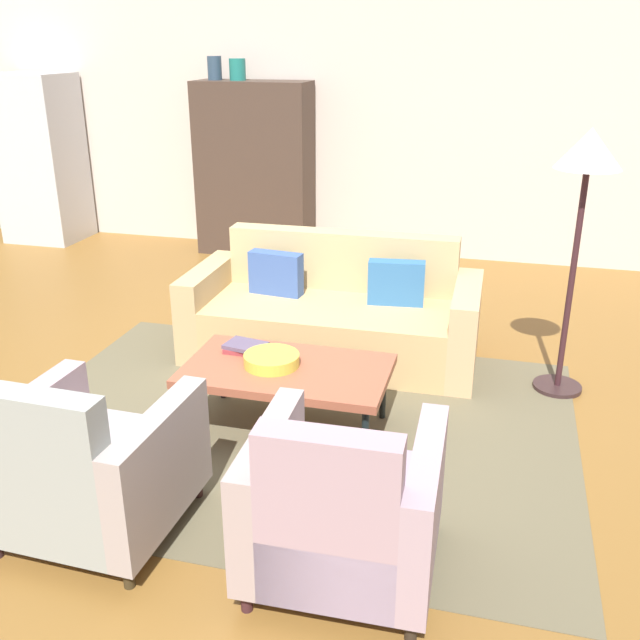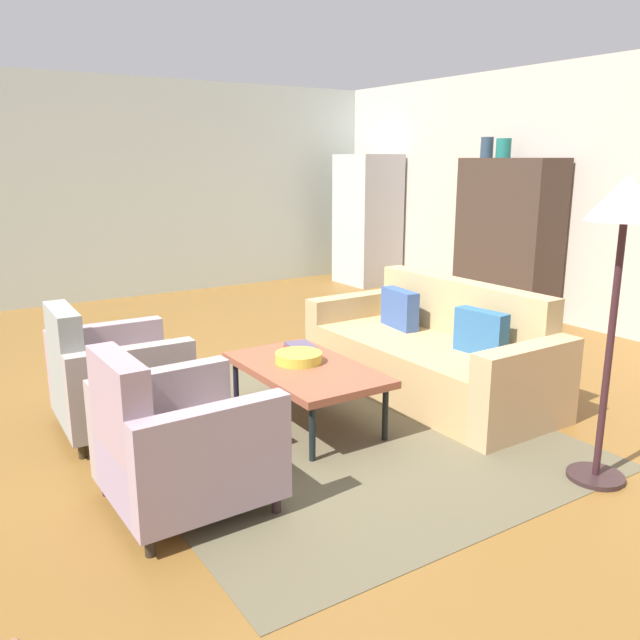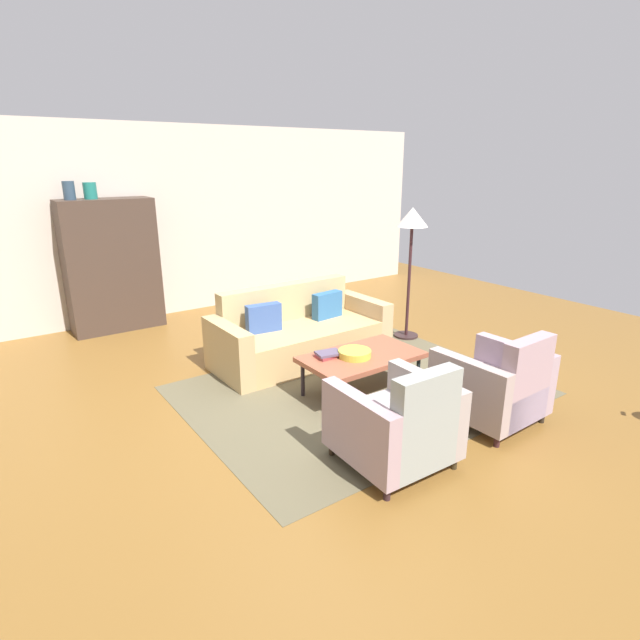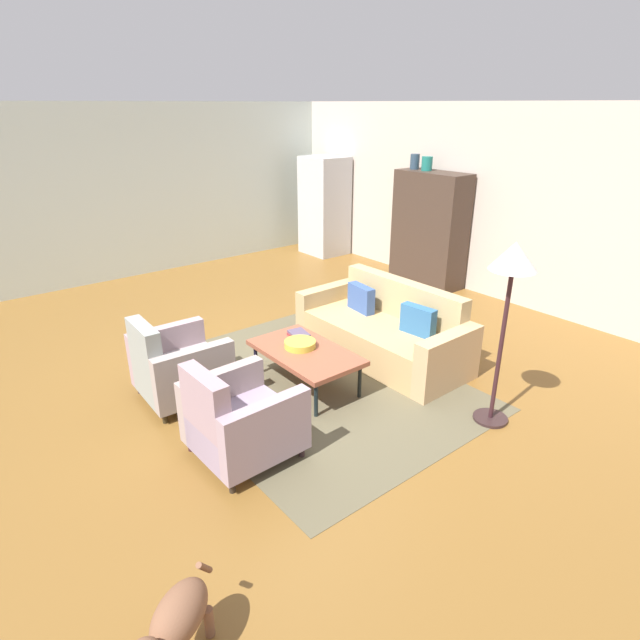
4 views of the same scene
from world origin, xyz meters
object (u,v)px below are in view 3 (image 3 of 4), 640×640
at_px(cabinet, 112,266).
at_px(book_stack, 329,354).
at_px(coffee_table, 362,358).
at_px(vase_tall, 69,190).
at_px(floor_lamp, 412,229).
at_px(armchair_right, 497,387).
at_px(armchair_left, 399,426).
at_px(vase_round, 90,191).
at_px(couch, 298,335).
at_px(fruit_bowl, 355,353).

bearing_deg(cabinet, book_stack, -71.55).
bearing_deg(coffee_table, vase_tall, 117.33).
relative_size(cabinet, floor_lamp, 1.05).
xyz_separation_m(armchair_right, floor_lamp, (1.00, 2.14, 1.10)).
xyz_separation_m(armchair_left, vase_round, (-1.01, 4.78, 1.56)).
bearing_deg(armchair_left, book_stack, 79.17).
distance_m(couch, cabinet, 2.90).
bearing_deg(book_stack, fruit_bowl, -33.99).
height_order(coffee_table, cabinet, cabinet).
bearing_deg(book_stack, armchair_right, -55.25).
distance_m(armchair_left, book_stack, 1.35).
xyz_separation_m(fruit_bowl, book_stack, (-0.22, 0.15, -0.01)).
distance_m(couch, book_stack, 1.10).
relative_size(armchair_right, fruit_bowl, 2.68).
height_order(armchair_right, cabinet, cabinet).
distance_m(armchair_left, armchair_right, 1.20).
xyz_separation_m(vase_tall, vase_round, (0.25, 0.00, -0.01)).
xyz_separation_m(fruit_bowl, vase_tall, (-1.77, 3.61, 1.47)).
bearing_deg(book_stack, vase_tall, 114.21).
distance_m(coffee_table, vase_tall, 4.35).
xyz_separation_m(couch, armchair_right, (0.60, -2.35, 0.06)).
height_order(couch, vase_tall, vase_tall).
distance_m(fruit_bowl, floor_lamp, 2.20).
distance_m(book_stack, cabinet, 3.69).
bearing_deg(armchair_right, armchair_left, 178.63).
bearing_deg(floor_lamp, book_stack, -156.63).
bearing_deg(cabinet, couch, -58.90).
bearing_deg(vase_tall, vase_round, 0.00).
xyz_separation_m(armchair_left, armchair_right, (1.20, -0.00, 0.00)).
xyz_separation_m(coffee_table, floor_lamp, (1.61, 0.97, 1.06)).
distance_m(book_stack, vase_round, 3.98).
height_order(armchair_left, floor_lamp, floor_lamp).
bearing_deg(cabinet, floor_lamp, -40.70).
distance_m(vase_round, floor_lamp, 4.19).
xyz_separation_m(cabinet, vase_round, (-0.15, -0.00, 1.01)).
height_order(armchair_right, floor_lamp, floor_lamp).
xyz_separation_m(armchair_right, cabinet, (-2.07, 4.78, 0.56)).
distance_m(fruit_bowl, vase_tall, 4.28).
xyz_separation_m(armchair_left, floor_lamp, (2.21, 2.14, 1.10)).
bearing_deg(vase_tall, couch, -52.43).
bearing_deg(book_stack, coffee_table, -25.25).
bearing_deg(fruit_bowl, coffee_table, 0.00).
xyz_separation_m(vase_tall, floor_lamp, (3.47, -2.64, -0.47)).
distance_m(couch, coffee_table, 1.19).
height_order(armchair_left, cabinet, cabinet).
height_order(vase_round, floor_lamp, vase_round).
height_order(armchair_right, vase_tall, vase_tall).
xyz_separation_m(couch, book_stack, (-0.31, -1.04, 0.16)).
bearing_deg(book_stack, floor_lamp, 23.37).
relative_size(couch, vase_round, 9.95).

